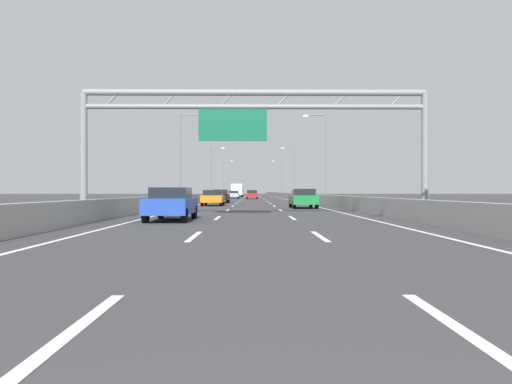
% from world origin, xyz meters
% --- Properties ---
extents(ground_plane, '(260.00, 260.00, 0.00)m').
position_xyz_m(ground_plane, '(0.00, 100.00, 0.00)').
color(ground_plane, '#38383A').
extents(lane_dash_left_0, '(0.16, 3.00, 0.01)m').
position_xyz_m(lane_dash_left_0, '(-1.80, 3.50, 0.01)').
color(lane_dash_left_0, white).
rests_on(lane_dash_left_0, ground_plane).
extents(lane_dash_left_1, '(0.16, 3.00, 0.01)m').
position_xyz_m(lane_dash_left_1, '(-1.80, 12.50, 0.01)').
color(lane_dash_left_1, white).
rests_on(lane_dash_left_1, ground_plane).
extents(lane_dash_left_2, '(0.16, 3.00, 0.01)m').
position_xyz_m(lane_dash_left_2, '(-1.80, 21.50, 0.01)').
color(lane_dash_left_2, white).
rests_on(lane_dash_left_2, ground_plane).
extents(lane_dash_left_3, '(0.16, 3.00, 0.01)m').
position_xyz_m(lane_dash_left_3, '(-1.80, 30.50, 0.01)').
color(lane_dash_left_3, white).
rests_on(lane_dash_left_3, ground_plane).
extents(lane_dash_left_4, '(0.16, 3.00, 0.01)m').
position_xyz_m(lane_dash_left_4, '(-1.80, 39.50, 0.01)').
color(lane_dash_left_4, white).
rests_on(lane_dash_left_4, ground_plane).
extents(lane_dash_left_5, '(0.16, 3.00, 0.01)m').
position_xyz_m(lane_dash_left_5, '(-1.80, 48.50, 0.01)').
color(lane_dash_left_5, white).
rests_on(lane_dash_left_5, ground_plane).
extents(lane_dash_left_6, '(0.16, 3.00, 0.01)m').
position_xyz_m(lane_dash_left_6, '(-1.80, 57.50, 0.01)').
color(lane_dash_left_6, white).
rests_on(lane_dash_left_6, ground_plane).
extents(lane_dash_left_7, '(0.16, 3.00, 0.01)m').
position_xyz_m(lane_dash_left_7, '(-1.80, 66.50, 0.01)').
color(lane_dash_left_7, white).
rests_on(lane_dash_left_7, ground_plane).
extents(lane_dash_left_8, '(0.16, 3.00, 0.01)m').
position_xyz_m(lane_dash_left_8, '(-1.80, 75.50, 0.01)').
color(lane_dash_left_8, white).
rests_on(lane_dash_left_8, ground_plane).
extents(lane_dash_left_9, '(0.16, 3.00, 0.01)m').
position_xyz_m(lane_dash_left_9, '(-1.80, 84.50, 0.01)').
color(lane_dash_left_9, white).
rests_on(lane_dash_left_9, ground_plane).
extents(lane_dash_left_10, '(0.16, 3.00, 0.01)m').
position_xyz_m(lane_dash_left_10, '(-1.80, 93.50, 0.01)').
color(lane_dash_left_10, white).
rests_on(lane_dash_left_10, ground_plane).
extents(lane_dash_left_11, '(0.16, 3.00, 0.01)m').
position_xyz_m(lane_dash_left_11, '(-1.80, 102.50, 0.01)').
color(lane_dash_left_11, white).
rests_on(lane_dash_left_11, ground_plane).
extents(lane_dash_left_12, '(0.16, 3.00, 0.01)m').
position_xyz_m(lane_dash_left_12, '(-1.80, 111.50, 0.01)').
color(lane_dash_left_12, white).
rests_on(lane_dash_left_12, ground_plane).
extents(lane_dash_left_13, '(0.16, 3.00, 0.01)m').
position_xyz_m(lane_dash_left_13, '(-1.80, 120.50, 0.01)').
color(lane_dash_left_13, white).
rests_on(lane_dash_left_13, ground_plane).
extents(lane_dash_left_14, '(0.16, 3.00, 0.01)m').
position_xyz_m(lane_dash_left_14, '(-1.80, 129.50, 0.01)').
color(lane_dash_left_14, white).
rests_on(lane_dash_left_14, ground_plane).
extents(lane_dash_left_15, '(0.16, 3.00, 0.01)m').
position_xyz_m(lane_dash_left_15, '(-1.80, 138.50, 0.01)').
color(lane_dash_left_15, white).
rests_on(lane_dash_left_15, ground_plane).
extents(lane_dash_left_16, '(0.16, 3.00, 0.01)m').
position_xyz_m(lane_dash_left_16, '(-1.80, 147.50, 0.01)').
color(lane_dash_left_16, white).
rests_on(lane_dash_left_16, ground_plane).
extents(lane_dash_left_17, '(0.16, 3.00, 0.01)m').
position_xyz_m(lane_dash_left_17, '(-1.80, 156.50, 0.01)').
color(lane_dash_left_17, white).
rests_on(lane_dash_left_17, ground_plane).
extents(lane_dash_right_0, '(0.16, 3.00, 0.01)m').
position_xyz_m(lane_dash_right_0, '(1.80, 3.50, 0.01)').
color(lane_dash_right_0, white).
rests_on(lane_dash_right_0, ground_plane).
extents(lane_dash_right_1, '(0.16, 3.00, 0.01)m').
position_xyz_m(lane_dash_right_1, '(1.80, 12.50, 0.01)').
color(lane_dash_right_1, white).
rests_on(lane_dash_right_1, ground_plane).
extents(lane_dash_right_2, '(0.16, 3.00, 0.01)m').
position_xyz_m(lane_dash_right_2, '(1.80, 21.50, 0.01)').
color(lane_dash_right_2, white).
rests_on(lane_dash_right_2, ground_plane).
extents(lane_dash_right_3, '(0.16, 3.00, 0.01)m').
position_xyz_m(lane_dash_right_3, '(1.80, 30.50, 0.01)').
color(lane_dash_right_3, white).
rests_on(lane_dash_right_3, ground_plane).
extents(lane_dash_right_4, '(0.16, 3.00, 0.01)m').
position_xyz_m(lane_dash_right_4, '(1.80, 39.50, 0.01)').
color(lane_dash_right_4, white).
rests_on(lane_dash_right_4, ground_plane).
extents(lane_dash_right_5, '(0.16, 3.00, 0.01)m').
position_xyz_m(lane_dash_right_5, '(1.80, 48.50, 0.01)').
color(lane_dash_right_5, white).
rests_on(lane_dash_right_5, ground_plane).
extents(lane_dash_right_6, '(0.16, 3.00, 0.01)m').
position_xyz_m(lane_dash_right_6, '(1.80, 57.50, 0.01)').
color(lane_dash_right_6, white).
rests_on(lane_dash_right_6, ground_plane).
extents(lane_dash_right_7, '(0.16, 3.00, 0.01)m').
position_xyz_m(lane_dash_right_7, '(1.80, 66.50, 0.01)').
color(lane_dash_right_7, white).
rests_on(lane_dash_right_7, ground_plane).
extents(lane_dash_right_8, '(0.16, 3.00, 0.01)m').
position_xyz_m(lane_dash_right_8, '(1.80, 75.50, 0.01)').
color(lane_dash_right_8, white).
rests_on(lane_dash_right_8, ground_plane).
extents(lane_dash_right_9, '(0.16, 3.00, 0.01)m').
position_xyz_m(lane_dash_right_9, '(1.80, 84.50, 0.01)').
color(lane_dash_right_9, white).
rests_on(lane_dash_right_9, ground_plane).
extents(lane_dash_right_10, '(0.16, 3.00, 0.01)m').
position_xyz_m(lane_dash_right_10, '(1.80, 93.50, 0.01)').
color(lane_dash_right_10, white).
rests_on(lane_dash_right_10, ground_plane).
extents(lane_dash_right_11, '(0.16, 3.00, 0.01)m').
position_xyz_m(lane_dash_right_11, '(1.80, 102.50, 0.01)').
color(lane_dash_right_11, white).
rests_on(lane_dash_right_11, ground_plane).
extents(lane_dash_right_12, '(0.16, 3.00, 0.01)m').
position_xyz_m(lane_dash_right_12, '(1.80, 111.50, 0.01)').
color(lane_dash_right_12, white).
rests_on(lane_dash_right_12, ground_plane).
extents(lane_dash_right_13, '(0.16, 3.00, 0.01)m').
position_xyz_m(lane_dash_right_13, '(1.80, 120.50, 0.01)').
color(lane_dash_right_13, white).
rests_on(lane_dash_right_13, ground_plane).
extents(lane_dash_right_14, '(0.16, 3.00, 0.01)m').
position_xyz_m(lane_dash_right_14, '(1.80, 129.50, 0.01)').
color(lane_dash_right_14, white).
rests_on(lane_dash_right_14, ground_plane).
extents(lane_dash_right_15, '(0.16, 3.00, 0.01)m').
position_xyz_m(lane_dash_right_15, '(1.80, 138.50, 0.01)').
color(lane_dash_right_15, white).
rests_on(lane_dash_right_15, ground_plane).
extents(lane_dash_right_16, '(0.16, 3.00, 0.01)m').
position_xyz_m(lane_dash_right_16, '(1.80, 147.50, 0.01)').
color(lane_dash_right_16, white).
rests_on(lane_dash_right_16, ground_plane).
extents(lane_dash_right_17, '(0.16, 3.00, 0.01)m').
position_xyz_m(lane_dash_right_17, '(1.80, 156.50, 0.01)').
color(lane_dash_right_17, white).
rests_on(lane_dash_right_17, ground_plane).
extents(edge_line_left, '(0.16, 176.00, 0.01)m').
position_xyz_m(edge_line_left, '(-5.25, 88.00, 0.01)').
color(edge_line_left, white).
rests_on(edge_line_left, ground_plane).
extents(edge_line_right, '(0.16, 176.00, 0.01)m').
position_xyz_m(edge_line_right, '(5.25, 88.00, 0.01)').
color(edge_line_right, white).
rests_on(edge_line_right, ground_plane).
extents(barrier_left, '(0.45, 220.00, 0.95)m').
position_xyz_m(barrier_left, '(-6.90, 110.00, 0.47)').
color(barrier_left, '#9E9E99').
rests_on(barrier_left, ground_plane).
extents(barrier_right, '(0.45, 220.00, 0.95)m').
position_xyz_m(barrier_right, '(6.90, 110.00, 0.47)').
color(barrier_right, '#9E9E99').
rests_on(barrier_right, ground_plane).
extents(sign_gantry, '(17.34, 0.36, 6.36)m').
position_xyz_m(sign_gantry, '(-0.14, 22.18, 4.88)').
color(sign_gantry, gray).
rests_on(sign_gantry, ground_plane).
extents(streetlamp_left_mid, '(2.58, 0.28, 9.50)m').
position_xyz_m(streetlamp_left_mid, '(-7.47, 47.88, 5.40)').
color(streetlamp_left_mid, slate).
rests_on(streetlamp_left_mid, ground_plane).
extents(streetlamp_right_mid, '(2.58, 0.28, 9.50)m').
position_xyz_m(streetlamp_right_mid, '(7.47, 47.88, 5.40)').
color(streetlamp_right_mid, slate).
rests_on(streetlamp_right_mid, ground_plane).
extents(streetlamp_left_far, '(2.58, 0.28, 9.50)m').
position_xyz_m(streetlamp_left_far, '(-7.47, 84.46, 5.40)').
color(streetlamp_left_far, slate).
rests_on(streetlamp_left_far, ground_plane).
extents(streetlamp_right_far, '(2.58, 0.28, 9.50)m').
position_xyz_m(streetlamp_right_far, '(7.47, 84.46, 5.40)').
color(streetlamp_right_far, slate).
rests_on(streetlamp_right_far, ground_plane).
extents(streetlamp_left_distant, '(2.58, 0.28, 9.50)m').
position_xyz_m(streetlamp_left_distant, '(-7.47, 121.03, 5.40)').
color(streetlamp_left_distant, slate).
rests_on(streetlamp_left_distant, ground_plane).
extents(streetlamp_right_distant, '(2.58, 0.28, 9.50)m').
position_xyz_m(streetlamp_right_distant, '(7.47, 121.03, 5.40)').
color(streetlamp_right_distant, slate).
rests_on(streetlamp_right_distant, ground_plane).
extents(green_car, '(1.86, 4.39, 1.47)m').
position_xyz_m(green_car, '(3.77, 34.51, 0.76)').
color(green_car, '#1E7A38').
rests_on(green_car, ground_plane).
extents(red_car, '(1.87, 4.13, 1.48)m').
position_xyz_m(red_car, '(-0.12, 76.49, 0.76)').
color(red_car, red).
rests_on(red_car, ground_plane).
extents(orange_car, '(1.84, 4.25, 1.40)m').
position_xyz_m(orange_car, '(-3.62, 40.49, 0.73)').
color(orange_car, orange).
rests_on(orange_car, ground_plane).
extents(blue_car, '(1.81, 4.27, 1.46)m').
position_xyz_m(blue_car, '(-3.70, 19.70, 0.75)').
color(blue_car, '#2347AD').
rests_on(blue_car, ground_plane).
extents(silver_car, '(1.83, 4.40, 1.38)m').
position_xyz_m(silver_car, '(-3.36, 80.49, 0.72)').
color(silver_car, '#A8ADB2').
rests_on(silver_car, ground_plane).
extents(black_car, '(1.75, 4.68, 1.48)m').
position_xyz_m(black_car, '(-3.59, 50.47, 0.77)').
color(black_car, black).
rests_on(black_car, ground_plane).
extents(box_truck, '(2.45, 8.74, 2.90)m').
position_xyz_m(box_truck, '(-3.44, 102.29, 1.60)').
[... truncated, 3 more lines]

